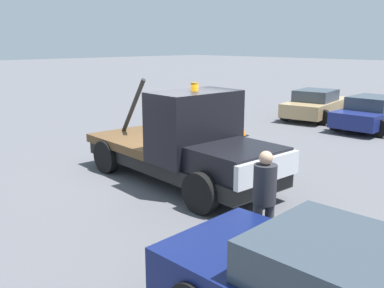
{
  "coord_description": "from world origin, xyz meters",
  "views": [
    {
      "loc": [
        7.68,
        -7.05,
        3.45
      ],
      "look_at": [
        0.5,
        0.0,
        1.05
      ],
      "focal_mm": 40.0,
      "sensor_mm": 36.0,
      "label": 1
    }
  ],
  "objects_px": {
    "tow_truck": "(187,146)",
    "person_near_truck": "(264,194)",
    "parked_car_navy": "(374,113)",
    "parked_car_tan": "(316,104)",
    "traffic_cone": "(242,129)"
  },
  "relations": [
    {
      "from": "parked_car_tan",
      "to": "parked_car_navy",
      "type": "distance_m",
      "value": 2.94
    },
    {
      "from": "person_near_truck",
      "to": "traffic_cone",
      "type": "xyz_separation_m",
      "value": [
        -6.02,
        6.85,
        -0.75
      ]
    },
    {
      "from": "person_near_truck",
      "to": "parked_car_tan",
      "type": "xyz_separation_m",
      "value": [
        -6.06,
        12.35,
        -0.36
      ]
    },
    {
      "from": "person_near_truck",
      "to": "parked_car_tan",
      "type": "height_order",
      "value": "person_near_truck"
    },
    {
      "from": "tow_truck",
      "to": "person_near_truck",
      "type": "relative_size",
      "value": 3.37
    },
    {
      "from": "parked_car_tan",
      "to": "traffic_cone",
      "type": "bearing_deg",
      "value": 171.28
    },
    {
      "from": "person_near_truck",
      "to": "parked_car_navy",
      "type": "xyz_separation_m",
      "value": [
        -3.16,
        11.8,
        -0.36
      ]
    },
    {
      "from": "person_near_truck",
      "to": "traffic_cone",
      "type": "distance_m",
      "value": 9.15
    },
    {
      "from": "parked_car_tan",
      "to": "traffic_cone",
      "type": "relative_size",
      "value": 8.49
    },
    {
      "from": "tow_truck",
      "to": "parked_car_tan",
      "type": "distance_m",
      "value": 11.18
    },
    {
      "from": "parked_car_tan",
      "to": "parked_car_navy",
      "type": "bearing_deg",
      "value": -109.68
    },
    {
      "from": "person_near_truck",
      "to": "tow_truck",
      "type": "bearing_deg",
      "value": -172.14
    },
    {
      "from": "tow_truck",
      "to": "person_near_truck",
      "type": "distance_m",
      "value": 3.7
    },
    {
      "from": "parked_car_navy",
      "to": "parked_car_tan",
      "type": "bearing_deg",
      "value": 78.42
    },
    {
      "from": "person_near_truck",
      "to": "parked_car_navy",
      "type": "height_order",
      "value": "person_near_truck"
    }
  ]
}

